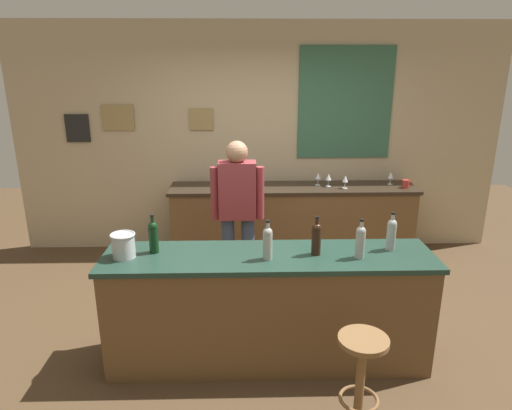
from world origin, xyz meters
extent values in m
plane|color=#4C3823|center=(0.00, 0.00, 0.00)|extent=(10.00, 10.00, 0.00)
cube|color=tan|center=(0.00, 2.03, 1.40)|extent=(6.00, 0.06, 2.80)
cube|color=black|center=(-2.20, 1.99, 1.56)|extent=(0.28, 0.02, 0.33)
cube|color=#997F4C|center=(-1.70, 1.99, 1.69)|extent=(0.38, 0.02, 0.30)
cube|color=#997F4C|center=(-0.70, 1.99, 1.66)|extent=(0.28, 0.02, 0.26)
cube|color=#38664C|center=(1.05, 1.99, 1.85)|extent=(1.14, 0.02, 1.33)
cube|color=brown|center=(0.00, -0.40, 0.44)|extent=(2.48, 0.57, 0.88)
cube|color=#1E382D|center=(0.00, -0.40, 0.90)|extent=(2.53, 0.60, 0.04)
cube|color=brown|center=(0.40, 1.65, 0.43)|extent=(2.89, 0.53, 0.86)
cube|color=#2D2319|center=(0.40, 1.65, 0.88)|extent=(2.95, 0.56, 0.04)
cylinder|color=#384766|center=(-0.15, 0.64, 0.43)|extent=(0.13, 0.13, 0.86)
cylinder|color=#384766|center=(-0.35, 0.64, 0.43)|extent=(0.13, 0.13, 0.86)
cube|color=maroon|center=(-0.25, 0.64, 1.14)|extent=(0.36, 0.20, 0.56)
sphere|color=#A87A5B|center=(-0.25, 0.64, 1.51)|extent=(0.21, 0.21, 0.21)
cylinder|color=maroon|center=(-0.03, 0.64, 1.11)|extent=(0.08, 0.08, 0.52)
cylinder|color=maroon|center=(-0.47, 0.64, 1.11)|extent=(0.08, 0.08, 0.52)
cylinder|color=brown|center=(0.55, -1.15, 0.32)|extent=(0.06, 0.06, 0.65)
torus|color=brown|center=(0.55, -1.15, 0.22)|extent=(0.26, 0.26, 0.02)
cylinder|color=brown|center=(0.55, -1.15, 0.66)|extent=(0.32, 0.32, 0.03)
cylinder|color=black|center=(-0.88, -0.33, 1.02)|extent=(0.07, 0.07, 0.20)
sphere|color=black|center=(-0.88, -0.33, 1.13)|extent=(0.07, 0.07, 0.07)
cylinder|color=black|center=(-0.88, -0.33, 1.17)|extent=(0.03, 0.03, 0.09)
cylinder|color=black|center=(-0.88, -0.33, 1.22)|extent=(0.03, 0.03, 0.02)
cylinder|color=#999E99|center=(-0.01, -0.48, 1.02)|extent=(0.07, 0.07, 0.20)
sphere|color=#999E99|center=(-0.01, -0.48, 1.13)|extent=(0.07, 0.07, 0.07)
cylinder|color=#999E99|center=(-0.01, -0.48, 1.17)|extent=(0.03, 0.03, 0.09)
cylinder|color=black|center=(-0.01, -0.48, 1.22)|extent=(0.03, 0.03, 0.02)
cylinder|color=black|center=(0.36, -0.40, 1.02)|extent=(0.07, 0.07, 0.20)
sphere|color=black|center=(0.36, -0.40, 1.13)|extent=(0.07, 0.07, 0.07)
cylinder|color=black|center=(0.36, -0.40, 1.17)|extent=(0.03, 0.03, 0.09)
cylinder|color=black|center=(0.36, -0.40, 1.22)|extent=(0.03, 0.03, 0.02)
cylinder|color=#999E99|center=(0.67, -0.47, 1.02)|extent=(0.07, 0.07, 0.20)
sphere|color=#999E99|center=(0.67, -0.47, 1.13)|extent=(0.07, 0.07, 0.07)
cylinder|color=#999E99|center=(0.67, -0.47, 1.17)|extent=(0.03, 0.03, 0.09)
cylinder|color=black|center=(0.67, -0.47, 1.22)|extent=(0.03, 0.03, 0.02)
cylinder|color=#999E99|center=(0.95, -0.32, 1.02)|extent=(0.07, 0.07, 0.20)
sphere|color=#999E99|center=(0.95, -0.32, 1.13)|extent=(0.07, 0.07, 0.07)
cylinder|color=#999E99|center=(0.95, -0.32, 1.17)|extent=(0.03, 0.03, 0.09)
cylinder|color=black|center=(0.95, -0.32, 1.22)|extent=(0.03, 0.03, 0.02)
cylinder|color=#B7BABF|center=(-1.09, -0.42, 1.01)|extent=(0.17, 0.17, 0.18)
torus|color=#B7BABF|center=(-1.09, -0.42, 1.10)|extent=(0.19, 0.19, 0.02)
cylinder|color=silver|center=(-0.08, 1.61, 0.90)|extent=(0.06, 0.06, 0.00)
cylinder|color=silver|center=(-0.08, 1.61, 0.94)|extent=(0.01, 0.01, 0.07)
cone|color=silver|center=(-0.08, 1.61, 1.02)|extent=(0.07, 0.07, 0.08)
cylinder|color=silver|center=(0.71, 1.71, 0.90)|extent=(0.06, 0.06, 0.00)
cylinder|color=silver|center=(0.71, 1.71, 0.94)|extent=(0.01, 0.01, 0.07)
cone|color=silver|center=(0.71, 1.71, 1.02)|extent=(0.07, 0.07, 0.08)
cylinder|color=silver|center=(0.82, 1.65, 0.90)|extent=(0.06, 0.06, 0.00)
cylinder|color=silver|center=(0.82, 1.65, 0.94)|extent=(0.01, 0.01, 0.07)
cone|color=silver|center=(0.82, 1.65, 1.02)|extent=(0.07, 0.07, 0.08)
cylinder|color=silver|center=(1.00, 1.55, 0.90)|extent=(0.06, 0.06, 0.00)
cylinder|color=silver|center=(1.00, 1.55, 0.94)|extent=(0.01, 0.01, 0.07)
cone|color=silver|center=(1.00, 1.55, 1.02)|extent=(0.07, 0.07, 0.08)
cylinder|color=silver|center=(1.59, 1.72, 0.90)|extent=(0.06, 0.06, 0.00)
cylinder|color=silver|center=(1.59, 1.72, 0.94)|extent=(0.01, 0.01, 0.07)
cone|color=silver|center=(1.59, 1.72, 1.02)|extent=(0.07, 0.07, 0.08)
cylinder|color=#B2332D|center=(1.73, 1.57, 0.95)|extent=(0.08, 0.08, 0.09)
torus|color=#B2332D|center=(1.78, 1.57, 0.95)|extent=(0.06, 0.01, 0.06)
camera|label=1|loc=(-0.18, -3.56, 2.31)|focal=31.67mm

